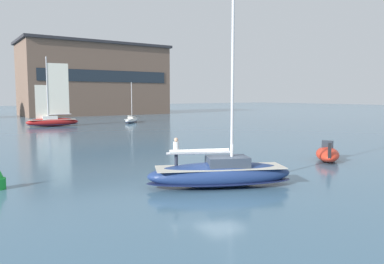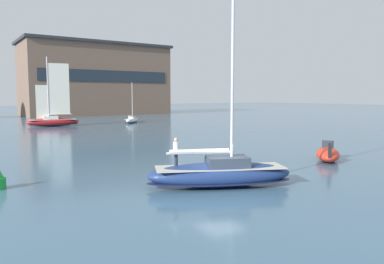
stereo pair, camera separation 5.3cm
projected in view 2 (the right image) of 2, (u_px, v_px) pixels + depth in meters
name	position (u px, v px, depth m)	size (l,w,h in m)	color
ground_plane	(220.00, 187.00, 22.12)	(400.00, 400.00, 0.00)	#42667F
waterfront_building	(96.00, 80.00, 106.23)	(39.99, 19.11, 19.77)	brown
sailboat_main	(220.00, 173.00, 22.05)	(8.90, 5.85, 11.93)	navy
sailboat_moored_far_slip	(53.00, 121.00, 65.59)	(9.01, 3.48, 12.07)	maroon
sailboat_moored_outer_mooring	(132.00, 120.00, 74.13)	(5.08, 5.41, 8.00)	white
motor_tender	(328.00, 154.00, 30.84)	(4.64, 4.31, 1.74)	red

